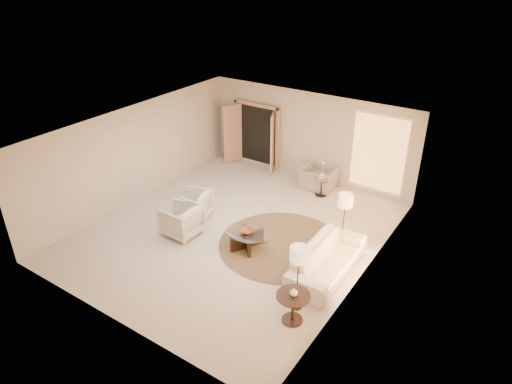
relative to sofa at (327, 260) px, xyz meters
The scene contains 18 objects.
room 2.99m from the sofa, behind, with size 7.04×8.04×2.83m.
windows_right 1.25m from the sofa, 29.07° to the left, with size 0.10×6.40×2.40m, color #FDAC65, non-canonical shape.
window_back_corner 4.36m from the sofa, 96.58° to the left, with size 1.70×0.10×2.40m, color #FDAC65, non-canonical shape.
curtains_right 1.70m from the sofa, 64.19° to the left, with size 0.06×5.20×2.60m, color tan, non-canonical shape.
french_doors 6.26m from the sofa, 138.90° to the left, with size 1.95×0.66×2.16m.
area_rug 1.52m from the sofa, 164.84° to the left, with size 3.17×3.17×0.01m, color #3A2A1B.
sofa is the anchor object (origin of this frame).
armchair_left 4.14m from the sofa, behind, with size 0.84×0.79×0.87m, color silver.
armchair_right 3.90m from the sofa, behind, with size 0.88×0.82×0.91m, color silver.
accent_chair 4.22m from the sofa, 119.67° to the left, with size 1.06×0.69×0.92m, color #9A968B.
coffee_table 2.09m from the sofa, behind, with size 1.34×1.34×0.44m.
end_table 1.79m from the sofa, 86.35° to the right, with size 0.68×0.68×0.65m.
side_table 3.78m from the sofa, 118.34° to the left, with size 0.47×0.47×0.54m.
floor_lamp_near 1.45m from the sofa, 97.00° to the left, with size 0.36×0.36×1.48m.
floor_lamp_far 1.66m from the sofa, 90.72° to the right, with size 0.36×0.36×1.48m.
bowl 2.09m from the sofa, behind, with size 0.33×0.33×0.08m, color brown.
end_vase 1.82m from the sofa, 86.35° to the right, with size 0.16×0.16×0.17m, color white.
side_vase 3.79m from the sofa, 118.34° to the left, with size 0.22×0.22×0.23m, color white.
Camera 1 is at (6.10, -8.18, 6.54)m, focal length 32.00 mm.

